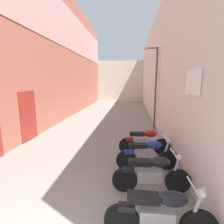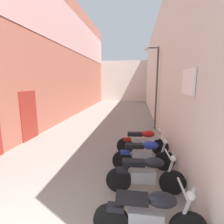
{
  "view_description": "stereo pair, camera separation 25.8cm",
  "coord_description": "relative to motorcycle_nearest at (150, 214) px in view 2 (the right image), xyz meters",
  "views": [
    {
      "loc": [
        1.55,
        -1.15,
        2.61
      ],
      "look_at": [
        0.59,
        7.05,
        1.09
      ],
      "focal_mm": 26.67,
      "sensor_mm": 36.0,
      "label": 1
    },
    {
      "loc": [
        1.81,
        -1.11,
        2.61
      ],
      "look_at": [
        0.59,
        7.05,
        1.09
      ],
      "focal_mm": 26.67,
      "sensor_mm": 36.0,
      "label": 2
    }
  ],
  "objects": [
    {
      "name": "building_far_end",
      "position": [
        -2.06,
        21.02,
        2.15
      ],
      "size": [
        9.01,
        2.0,
        5.3
      ],
      "primitive_type": "cube",
      "color": "beige",
      "rests_on": "ground"
    },
    {
      "name": "motorcycle_fourth",
      "position": [
        -0.0,
        3.36,
        0.0
      ],
      "size": [
        1.85,
        0.58,
        1.04
      ],
      "color": "black",
      "rests_on": "ground"
    },
    {
      "name": "motorcycle_third",
      "position": [
        -0.0,
        2.27,
        0.0
      ],
      "size": [
        1.85,
        0.58,
        1.04
      ],
      "color": "black",
      "rests_on": "ground"
    },
    {
      "name": "motorcycle_second",
      "position": [
        -0.0,
        1.22,
        0.0
      ],
      "size": [
        1.85,
        0.58,
        1.04
      ],
      "color": "black",
      "rests_on": "ground"
    },
    {
      "name": "street_lamp",
      "position": [
        0.7,
        6.91,
        2.08
      ],
      "size": [
        0.79,
        0.18,
        4.39
      ],
      "color": "#47474C",
      "rests_on": "ground"
    },
    {
      "name": "building_right",
      "position": [
        1.14,
        9.36,
        2.9
      ],
      "size": [
        0.45,
        21.32,
        6.8
      ],
      "color": "beige",
      "rests_on": "ground"
    },
    {
      "name": "building_left",
      "position": [
        -5.26,
        9.32,
        3.91
      ],
      "size": [
        0.45,
        21.32,
        8.74
      ],
      "color": "#B76651",
      "rests_on": "ground"
    },
    {
      "name": "ground_plane",
      "position": [
        -2.06,
        7.36,
        -0.5
      ],
      "size": [
        37.32,
        37.32,
        0.0
      ],
      "primitive_type": "plane",
      "color": "gray"
    },
    {
      "name": "motorcycle_nearest",
      "position": [
        0.0,
        0.0,
        0.0
      ],
      "size": [
        1.85,
        0.58,
        1.04
      ],
      "color": "black",
      "rests_on": "ground"
    }
  ]
}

